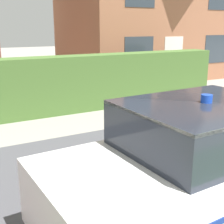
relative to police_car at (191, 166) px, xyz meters
name	(u,v)px	position (x,y,z in m)	size (l,w,h in m)	color
road_strip	(125,180)	(-0.18, 1.33, -0.77)	(28.00, 5.11, 0.01)	#4C4C51
garden_hedge	(45,86)	(-0.06, 6.01, 0.07)	(12.17, 0.79, 1.68)	#4C7233
police_car	(191,166)	(0.00, 0.00, 0.00)	(3.93, 1.95, 1.69)	black
house_right	(147,3)	(6.78, 10.70, 2.88)	(8.39, 5.49, 7.16)	#A86B4C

